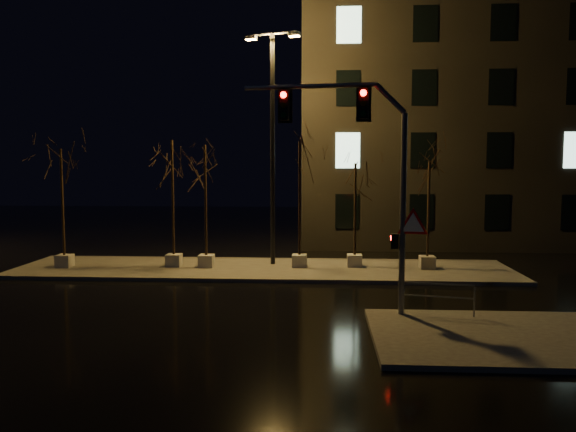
{
  "coord_description": "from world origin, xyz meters",
  "views": [
    {
      "loc": [
        2.62,
        -18.58,
        4.69
      ],
      "look_at": [
        1.35,
        2.33,
        2.8
      ],
      "focal_mm": 35.0,
      "sensor_mm": 36.0,
      "label": 1
    }
  ],
  "objects": [
    {
      "name": "tree_5",
      "position": [
        7.29,
        6.26,
        3.83
      ],
      "size": [
        1.8,
        1.8,
        4.85
      ],
      "color": "#A29F98",
      "rests_on": "median"
    },
    {
      "name": "tree_2",
      "position": [
        -2.54,
        6.03,
        4.4
      ],
      "size": [
        1.8,
        1.8,
        5.6
      ],
      "color": "#A29F98",
      "rests_on": "median"
    },
    {
      "name": "guard_rail_a",
      "position": [
        6.14,
        -1.5,
        0.78
      ],
      "size": [
        2.2,
        0.48,
        0.97
      ],
      "rotation": [
        0.0,
        0.0,
        -0.2
      ],
      "color": "slate",
      "rests_on": "sidewalk_corner"
    },
    {
      "name": "building",
      "position": [
        14.0,
        18.0,
        7.5
      ],
      "size": [
        25.0,
        12.0,
        15.0
      ],
      "primitive_type": "cube",
      "color": "black",
      "rests_on": "ground"
    },
    {
      "name": "ground",
      "position": [
        0.0,
        0.0,
        0.0
      ],
      "size": [
        90.0,
        90.0,
        0.0
      ],
      "primitive_type": "plane",
      "color": "black",
      "rests_on": "ground"
    },
    {
      "name": "tree_0",
      "position": [
        -8.9,
        5.65,
        4.26
      ],
      "size": [
        1.8,
        1.8,
        5.42
      ],
      "color": "#A29F98",
      "rests_on": "median"
    },
    {
      "name": "tree_4",
      "position": [
        4.1,
        6.5,
        3.76
      ],
      "size": [
        1.8,
        1.8,
        4.76
      ],
      "color": "#A29F98",
      "rests_on": "median"
    },
    {
      "name": "streetlight_main",
      "position": [
        0.37,
        6.99,
        6.19
      ],
      "size": [
        2.59,
        0.98,
        10.47
      ],
      "rotation": [
        0.0,
        0.0,
        -0.27
      ],
      "color": "black",
      "rests_on": "median"
    },
    {
      "name": "tree_1",
      "position": [
        -4.04,
        6.11,
        4.57
      ],
      "size": [
        1.8,
        1.8,
        5.83
      ],
      "color": "#A29F98",
      "rests_on": "median"
    },
    {
      "name": "tree_3",
      "position": [
        1.63,
        6.31,
        4.51
      ],
      "size": [
        1.8,
        1.8,
        5.75
      ],
      "color": "#A29F98",
      "rests_on": "median"
    },
    {
      "name": "traffic_signal_mast",
      "position": [
        3.94,
        -1.35,
        4.77
      ],
      "size": [
        5.71,
        0.9,
        7.03
      ],
      "rotation": [
        0.0,
        0.0,
        -0.13
      ],
      "color": "slate",
      "rests_on": "sidewalk_corner"
    },
    {
      "name": "sidewalk_corner",
      "position": [
        7.5,
        -3.5,
        0.07
      ],
      "size": [
        7.0,
        5.0,
        0.15
      ],
      "primitive_type": "cube",
      "color": "#43413C",
      "rests_on": "ground"
    },
    {
      "name": "median",
      "position": [
        0.0,
        6.0,
        0.07
      ],
      "size": [
        22.0,
        5.0,
        0.15
      ],
      "primitive_type": "cube",
      "color": "#43413C",
      "rests_on": "ground"
    }
  ]
}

